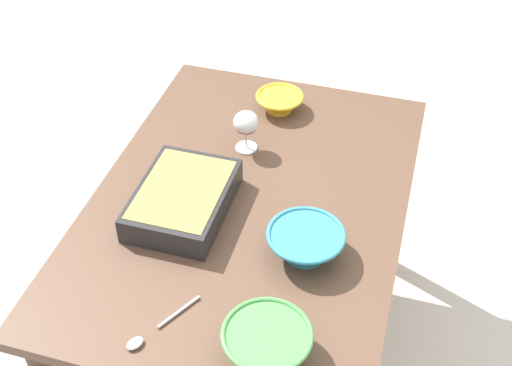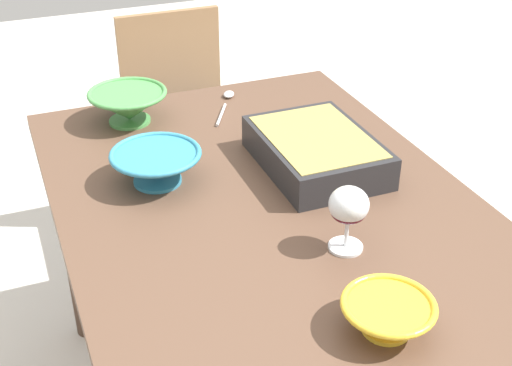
# 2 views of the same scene
# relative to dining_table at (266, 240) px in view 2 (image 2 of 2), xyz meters

# --- Properties ---
(dining_table) EXTENTS (1.28, 0.89, 0.75)m
(dining_table) POSITION_rel_dining_table_xyz_m (0.00, 0.00, 0.00)
(dining_table) COLOR brown
(dining_table) RESTS_ON ground_plane
(chair) EXTENTS (0.39, 0.38, 0.85)m
(chair) POSITION_rel_dining_table_xyz_m (-0.99, 0.08, -0.17)
(chair) COLOR #334772
(chair) RESTS_ON ground_plane
(wine_glass) EXTENTS (0.08, 0.08, 0.14)m
(wine_glass) POSITION_rel_dining_table_xyz_m (0.22, 0.08, 0.20)
(wine_glass) COLOR white
(wine_glass) RESTS_ON dining_table
(casserole_dish) EXTENTS (0.34, 0.25, 0.08)m
(casserole_dish) POSITION_rel_dining_table_xyz_m (-0.09, 0.17, 0.15)
(casserole_dish) COLOR #262628
(casserole_dish) RESTS_ON dining_table
(mixing_bowl) EXTENTS (0.21, 0.21, 0.08)m
(mixing_bowl) POSITION_rel_dining_table_xyz_m (-0.16, -0.20, 0.15)
(mixing_bowl) COLOR teal
(mixing_bowl) RESTS_ON dining_table
(small_bowl) EXTENTS (0.21, 0.21, 0.09)m
(small_bowl) POSITION_rel_dining_table_xyz_m (-0.50, -0.19, 0.16)
(small_bowl) COLOR #4C994C
(small_bowl) RESTS_ON dining_table
(serving_bowl) EXTENTS (0.16, 0.16, 0.06)m
(serving_bowl) POSITION_rel_dining_table_xyz_m (0.46, 0.03, 0.14)
(serving_bowl) COLOR yellow
(serving_bowl) RESTS_ON dining_table
(serving_spoon) EXTENTS (0.20, 0.12, 0.01)m
(serving_spoon) POSITION_rel_dining_table_xyz_m (-0.52, 0.09, 0.12)
(serving_spoon) COLOR silver
(serving_spoon) RESTS_ON dining_table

